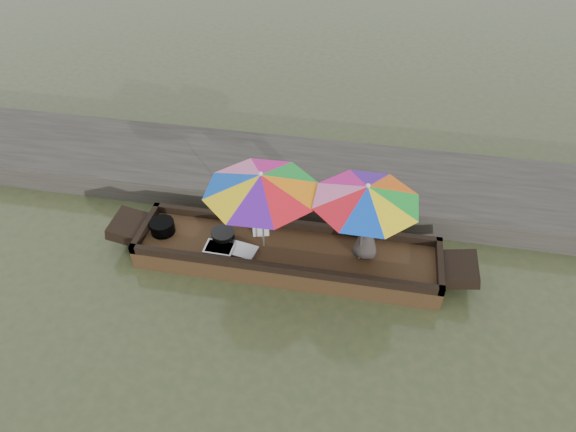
% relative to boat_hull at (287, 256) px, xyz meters
% --- Properties ---
extents(water, '(80.00, 80.00, 0.00)m').
position_rel_boat_hull_xyz_m(water, '(0.00, 0.00, -0.17)').
color(water, '#364326').
rests_on(water, ground).
extents(dock, '(22.00, 2.20, 0.50)m').
position_rel_boat_hull_xyz_m(dock, '(0.00, 2.20, 0.08)').
color(dock, '#2D2B26').
rests_on(dock, ground).
extents(boat_hull, '(5.16, 1.20, 0.35)m').
position_rel_boat_hull_xyz_m(boat_hull, '(0.00, 0.00, 0.00)').
color(boat_hull, black).
rests_on(boat_hull, water).
extents(cooking_pot, '(0.43, 0.43, 0.22)m').
position_rel_boat_hull_xyz_m(cooking_pot, '(-2.22, 0.03, 0.29)').
color(cooking_pot, black).
rests_on(cooking_pot, boat_hull).
extents(tray_crayfish, '(0.50, 0.35, 0.09)m').
position_rel_boat_hull_xyz_m(tray_crayfish, '(-1.11, -0.26, 0.22)').
color(tray_crayfish, silver).
rests_on(tray_crayfish, boat_hull).
extents(tray_scallop, '(0.55, 0.43, 0.06)m').
position_rel_boat_hull_xyz_m(tray_scallop, '(-0.73, -0.22, 0.21)').
color(tray_scallop, silver).
rests_on(tray_scallop, boat_hull).
extents(charcoal_grill, '(0.38, 0.38, 0.18)m').
position_rel_boat_hull_xyz_m(charcoal_grill, '(-1.12, 0.01, 0.27)').
color(charcoal_grill, black).
rests_on(charcoal_grill, boat_hull).
extents(supply_bag, '(0.33, 0.29, 0.26)m').
position_rel_boat_hull_xyz_m(supply_bag, '(-0.53, 0.33, 0.30)').
color(supply_bag, silver).
rests_on(supply_bag, boat_hull).
extents(vendor, '(0.55, 0.38, 1.09)m').
position_rel_boat_hull_xyz_m(vendor, '(1.30, 0.10, 0.72)').
color(vendor, '#38322F').
rests_on(vendor, boat_hull).
extents(umbrella_bow, '(2.40, 2.40, 1.55)m').
position_rel_boat_hull_xyz_m(umbrella_bow, '(-0.40, 0.00, 0.95)').
color(umbrella_bow, orange).
rests_on(umbrella_bow, boat_hull).
extents(umbrella_stern, '(2.22, 2.22, 1.55)m').
position_rel_boat_hull_xyz_m(umbrella_stern, '(1.22, 0.00, 0.95)').
color(umbrella_stern, green).
rests_on(umbrella_stern, boat_hull).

